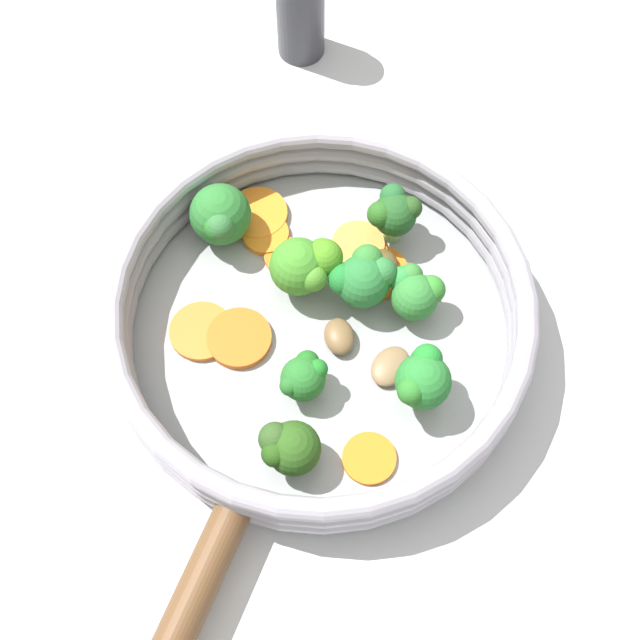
{
  "coord_description": "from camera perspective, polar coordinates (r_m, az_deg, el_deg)",
  "views": [
    {
      "loc": [
        0.11,
        0.25,
        0.58
      ],
      "look_at": [
        0.0,
        0.0,
        0.03
      ],
      "focal_mm": 50.0,
      "sensor_mm": 36.0,
      "label": 1
    }
  ],
  "objects": [
    {
      "name": "broccoli_floret_0",
      "position": [
        0.58,
        6.58,
        -3.76
      ],
      "size": [
        0.04,
        0.04,
        0.05
      ],
      "color": "#7A9E53",
      "rests_on": "skillet"
    },
    {
      "name": "broccoli_floret_2",
      "position": [
        0.62,
        -0.65,
        3.64
      ],
      "size": [
        0.05,
        0.04,
        0.05
      ],
      "color": "#6C8556",
      "rests_on": "skillet"
    },
    {
      "name": "broccoli_floret_6",
      "position": [
        0.64,
        -6.4,
        6.58
      ],
      "size": [
        0.04,
        0.05,
        0.05
      ],
      "color": "#8EA36F",
      "rests_on": "skillet"
    },
    {
      "name": "salt_shaker",
      "position": [
        0.75,
        -1.28,
        19.8
      ],
      "size": [
        0.04,
        0.04,
        0.11
      ],
      "color": "#333338",
      "rests_on": "ground_plane"
    },
    {
      "name": "skillet_rim_wall",
      "position": [
        0.6,
        -0.0,
        0.33
      ],
      "size": [
        0.29,
        0.29,
        0.05
      ],
      "color": "#96929E",
      "rests_on": "skillet"
    },
    {
      "name": "skillet_rivet_right",
      "position": [
        0.58,
        -2.65,
        -12.05
      ],
      "size": [
        0.01,
        0.01,
        0.01
      ],
      "primitive_type": "sphere",
      "color": "#95959E",
      "rests_on": "skillet"
    },
    {
      "name": "ground_plane",
      "position": [
        0.64,
        -0.0,
        -1.1
      ],
      "size": [
        4.0,
        4.0,
        0.0
      ],
      "primitive_type": "plane",
      "color": "#B8BDC0"
    },
    {
      "name": "carrot_slice_7",
      "position": [
        0.59,
        3.17,
        -8.84
      ],
      "size": [
        0.05,
        0.05,
        0.0
      ],
      "primitive_type": "cylinder",
      "rotation": [
        0.0,
        0.0,
        0.5
      ],
      "color": "orange",
      "rests_on": "skillet"
    },
    {
      "name": "broccoli_floret_3",
      "position": [
        0.57,
        -1.99,
        -8.17
      ],
      "size": [
        0.04,
        0.04,
        0.04
      ],
      "color": "#6E8D53",
      "rests_on": "skillet"
    },
    {
      "name": "carrot_slice_0",
      "position": [
        0.65,
        3.74,
        3.08
      ],
      "size": [
        0.06,
        0.06,
        0.0
      ],
      "primitive_type": "cylinder",
      "rotation": [
        0.0,
        0.0,
        5.69
      ],
      "color": "orange",
      "rests_on": "skillet"
    },
    {
      "name": "carrot_slice_4",
      "position": [
        0.65,
        -2.29,
        4.07
      ],
      "size": [
        0.03,
        0.03,
        0.0
      ],
      "primitive_type": "cylinder",
      "rotation": [
        0.0,
        0.0,
        3.24
      ],
      "color": "orange",
      "rests_on": "skillet"
    },
    {
      "name": "mushroom_piece_0",
      "position": [
        0.62,
        1.24,
        -1.06
      ],
      "size": [
        0.03,
        0.03,
        0.01
      ],
      "primitive_type": "ellipsoid",
      "rotation": [
        0.0,
        0.0,
        1.33
      ],
      "color": "brown",
      "rests_on": "skillet"
    },
    {
      "name": "broccoli_floret_1",
      "position": [
        0.61,
        6.11,
        1.72
      ],
      "size": [
        0.04,
        0.04,
        0.04
      ],
      "color": "#76A551",
      "rests_on": "skillet"
    },
    {
      "name": "carrot_slice_2",
      "position": [
        0.66,
        2.45,
        4.83
      ],
      "size": [
        0.05,
        0.05,
        0.01
      ],
      "primitive_type": "cylinder",
      "rotation": [
        0.0,
        0.0,
        5.88
      ],
      "color": "#EB903F",
      "rests_on": "skillet"
    },
    {
      "name": "carrot_slice_1",
      "position": [
        0.66,
        -3.5,
        5.5
      ],
      "size": [
        0.05,
        0.05,
        0.01
      ],
      "primitive_type": "cylinder",
      "rotation": [
        0.0,
        0.0,
        0.97
      ],
      "color": "orange",
      "rests_on": "skillet"
    },
    {
      "name": "mushroom_piece_2",
      "position": [
        0.64,
        4.22,
        3.66
      ],
      "size": [
        0.02,
        0.02,
        0.01
      ],
      "primitive_type": "ellipsoid",
      "rotation": [
        0.0,
        0.0,
        4.66
      ],
      "color": "brown",
      "rests_on": "skillet"
    },
    {
      "name": "carrot_slice_6",
      "position": [
        0.62,
        -5.19,
        -1.17
      ],
      "size": [
        0.05,
        0.05,
        0.01
      ],
      "primitive_type": "cylinder",
      "rotation": [
        0.0,
        0.0,
        0.2
      ],
      "color": "#DD5D18",
      "rests_on": "skillet"
    },
    {
      "name": "broccoli_floret_5",
      "position": [
        0.61,
        2.78,
        2.72
      ],
      "size": [
        0.05,
        0.04,
        0.05
      ],
      "color": "#63934E",
      "rests_on": "skillet"
    },
    {
      "name": "skillet",
      "position": [
        0.63,
        -0.0,
        -0.85
      ],
      "size": [
        0.28,
        0.28,
        0.01
      ],
      "primitive_type": "cylinder",
      "color": "#939699",
      "rests_on": "ground_plane"
    },
    {
      "name": "skillet_rivet_left",
      "position": [
        0.59,
        -7.22,
        -10.15
      ],
      "size": [
        0.01,
        0.01,
        0.01
      ],
      "primitive_type": "sphere",
      "color": "gray",
      "rests_on": "skillet"
    },
    {
      "name": "carrot_slice_5",
      "position": [
        0.67,
        -4.02,
        6.8
      ],
      "size": [
        0.06,
        0.06,
        0.01
      ],
      "primitive_type": "cylinder",
      "rotation": [
        0.0,
        0.0,
        3.65
      ],
      "color": "orange",
      "rests_on": "skillet"
    },
    {
      "name": "broccoli_floret_4",
      "position": [
        0.64,
        4.75,
        6.87
      ],
      "size": [
        0.04,
        0.04,
        0.05
      ],
      "color": "#7EB56B",
      "rests_on": "skillet"
    },
    {
      "name": "mushroom_piece_1",
      "position": [
        0.61,
        4.53,
        -2.97
      ],
      "size": [
        0.04,
        0.04,
        0.01
      ],
      "primitive_type": "ellipsoid",
      "rotation": [
        0.0,
        0.0,
        3.69
      ],
      "color": "olive",
      "rests_on": "skillet"
    },
    {
      "name": "broccoli_floret_7",
      "position": [
        0.59,
        -1.06,
        -3.7
      ],
      "size": [
        0.03,
        0.03,
        0.04
      ],
      "color": "#8CA46F",
      "rests_on": "skillet"
    },
    {
      "name": "carrot_slice_3",
      "position": [
        0.63,
        -7.6,
        -0.73
      ],
      "size": [
        0.05,
        0.05,
        0.0
      ],
      "primitive_type": "cylinder",
      "rotation": [
        0.0,
        0.0,
        2.98
      ],
      "color": "orange",
      "rests_on": "skillet"
    }
  ]
}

